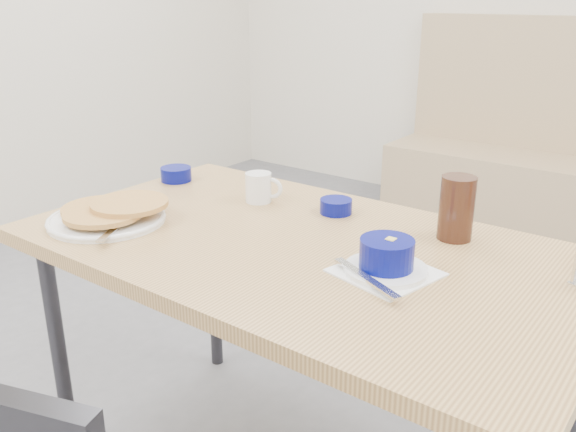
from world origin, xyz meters
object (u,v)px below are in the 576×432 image
Objects in this scene: booth_bench at (555,174)px; butter_bowl at (336,206)px; grits_setting at (386,259)px; amber_tumbler at (457,208)px; coffee_mug at (260,187)px; pancake_plate at (109,214)px; dining_table at (300,265)px; creamer_bowl at (176,174)px.

butter_bowl is at bearing -91.13° from booth_bench.
grits_setting is 2.74× the size of butter_bowl.
butter_bowl is 0.34m from amber_tumbler.
coffee_mug is at bearing -167.77° from butter_bowl.
grits_setting is (0.25, -2.57, 0.45)m from booth_bench.
booth_bench is 2.35m from amber_tumbler.
pancake_plate is 0.90m from amber_tumbler.
dining_table is at bearing -139.32° from amber_tumbler.
pancake_plate is 0.40m from creamer_bowl.
pancake_plate is 0.62m from butter_bowl.
creamer_bowl is at bearing 163.95° from dining_table.
grits_setting reaches higher than creamer_bowl.
amber_tumbler is (0.79, 0.44, 0.06)m from pancake_plate.
grits_setting is at bearing -97.74° from amber_tumbler.
grits_setting reaches higher than dining_table.
booth_bench is 17.39× the size of coffee_mug.
dining_table is 0.35m from coffee_mug.
coffee_mug is 1.10× the size of creamer_bowl.
pancake_plate is (-0.49, -2.73, 0.43)m from booth_bench.
dining_table is at bearing -33.14° from coffee_mug.
booth_bench reaches higher than butter_bowl.
dining_table is 14.05× the size of creamer_bowl.
coffee_mug is (-0.28, -2.35, 0.45)m from booth_bench.
amber_tumbler is at bearing 82.26° from grits_setting.
booth_bench reaches higher than amber_tumbler.
dining_table is 0.41m from amber_tumbler.
pancake_plate is at bearing -119.98° from coffee_mug.
amber_tumbler reaches higher than dining_table.
creamer_bowl is (-0.14, 0.37, -0.00)m from pancake_plate.
amber_tumbler reaches higher than grits_setting.
grits_setting is at bearing -41.55° from butter_bowl.
creamer_bowl is at bearing -105.05° from booth_bench.
coffee_mug reaches higher than grits_setting.
coffee_mug is 0.68× the size of amber_tumbler.
grits_setting is 0.29m from amber_tumbler.
pancake_plate is at bearing -150.60° from amber_tumbler.
dining_table is 4.51× the size of pancake_plate.
booth_bench is 2.41m from coffee_mug.
coffee_mug reaches higher than creamer_bowl.
dining_table is at bearing -78.97° from butter_bowl.
butter_bowl is 0.56× the size of amber_tumbler.
creamer_bowl is 1.11× the size of butter_bowl.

